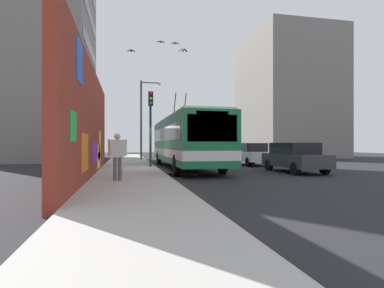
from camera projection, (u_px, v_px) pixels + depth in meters
The scene contains 13 objects.
ground_plane at pixel (158, 170), 17.76m from camera, with size 80.00×80.00×0.00m, color #232326.
sidewalk_slab at pixel (129, 169), 17.42m from camera, with size 48.00×3.20×0.15m, color #ADA8A0.
graffiti_wall at pixel (90, 123), 13.58m from camera, with size 14.90×0.32×4.87m.
building_far_left at pixel (46, 54), 29.35m from camera, with size 12.70×8.04×20.22m.
building_far_right at pixel (287, 96), 36.66m from camera, with size 10.89×9.23×14.41m.
city_bus at pixel (185, 140), 19.30m from camera, with size 12.68×2.63×4.93m.
parked_car_dark_gray at pixel (295, 157), 16.45m from camera, with size 4.23×1.84×1.58m.
parked_car_white at pixel (251, 153), 22.21m from camera, with size 4.23×1.74×1.58m.
pedestrian_near_wall at pixel (117, 153), 11.50m from camera, with size 0.24×0.70×1.76m.
traffic_light at pixel (151, 116), 18.46m from camera, with size 0.49×0.28×4.51m.
street_lamp at pixel (143, 114), 27.39m from camera, with size 0.44×1.86×6.99m.
flying_pigeons at pixel (172, 36), 19.23m from camera, with size 10.92×4.66×2.17m.
curbside_puddle at pixel (176, 175), 14.99m from camera, with size 2.18×2.18×0.00m, color black.
Camera 1 is at (-17.78, 1.84, 1.50)m, focal length 28.88 mm.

